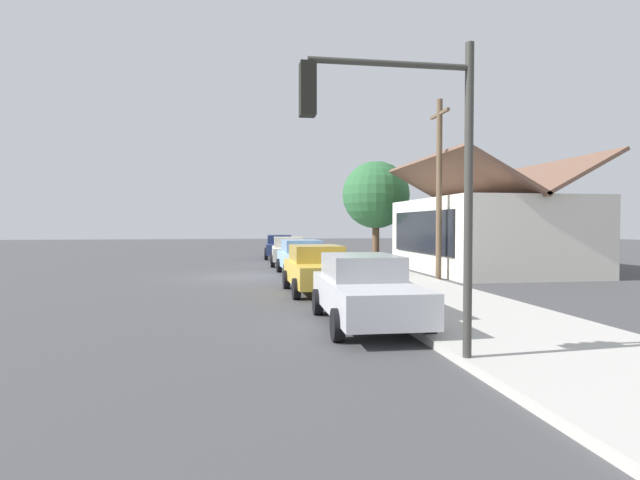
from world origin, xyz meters
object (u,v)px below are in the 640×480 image
object	(u,v)px
car_ivory	(288,251)
car_skyblue	(302,257)
car_mustard	(318,269)
utility_pole_wooden	(439,186)
car_silver	(365,289)
fire_hydrant_red	(332,264)
car_navy	(279,246)
traffic_light_main	(405,149)
shade_tree	(376,195)

from	to	relation	value
car_ivory	car_skyblue	world-z (taller)	same
car_mustard	utility_pole_wooden	xyz separation A→B (m)	(-3.13, 5.60, 3.11)
car_silver	utility_pole_wooden	distance (m)	10.68
utility_pole_wooden	fire_hydrant_red	size ratio (longest dim) A/B	10.56
car_navy	car_ivory	distance (m)	5.93
car_skyblue	traffic_light_main	xyz separation A→B (m)	(15.40, -0.31, 2.67)
car_skyblue	car_mustard	bearing A→B (deg)	-3.93
shade_tree	traffic_light_main	world-z (taller)	shade_tree
shade_tree	utility_pole_wooden	bearing A→B (deg)	-1.00
car_skyblue	car_ivory	bearing A→B (deg)	179.44
shade_tree	utility_pole_wooden	world-z (taller)	utility_pole_wooden
car_skyblue	car_silver	distance (m)	11.73
fire_hydrant_red	utility_pole_wooden	bearing A→B (deg)	53.42
car_mustard	shade_tree	xyz separation A→B (m)	(-13.59, 5.78, 3.32)
car_ivory	shade_tree	distance (m)	6.80
fire_hydrant_red	shade_tree	bearing A→B (deg)	150.84
car_silver	traffic_light_main	distance (m)	4.55
car_ivory	traffic_light_main	distance (m)	21.15
car_ivory	utility_pole_wooden	world-z (taller)	utility_pole_wooden
car_mustard	car_navy	bearing A→B (deg)	178.52
car_ivory	car_silver	distance (m)	17.31
car_skyblue	fire_hydrant_red	bearing A→B (deg)	85.46
shade_tree	car_mustard	bearing A→B (deg)	-23.04
car_mustard	utility_pole_wooden	bearing A→B (deg)	118.00
car_silver	car_navy	bearing A→B (deg)	-178.25
car_navy	shade_tree	distance (m)	7.76
car_navy	car_silver	bearing A→B (deg)	3.33
car_navy	fire_hydrant_red	xyz separation A→B (m)	(11.58, 1.52, -0.32)
car_ivory	utility_pole_wooden	distance (m)	10.67
utility_pole_wooden	traffic_light_main	bearing A→B (deg)	-24.60
car_ivory	fire_hydrant_red	size ratio (longest dim) A/B	6.34
car_navy	utility_pole_wooden	distance (m)	15.87
car_navy	car_ivory	size ratio (longest dim) A/B	1.10
car_ivory	car_mustard	size ratio (longest dim) A/B	1.03
car_mustard	car_silver	world-z (taller)	same
shade_tree	utility_pole_wooden	xyz separation A→B (m)	(10.46, -0.18, -0.21)
car_navy	car_silver	xyz separation A→B (m)	(23.24, 0.15, 0.00)
shade_tree	traffic_light_main	distance (m)	23.57
car_skyblue	car_silver	bearing A→B (deg)	-1.73
traffic_light_main	utility_pole_wooden	bearing A→B (deg)	155.40
fire_hydrant_red	car_navy	bearing A→B (deg)	-172.54
shade_tree	utility_pole_wooden	distance (m)	10.47
car_navy	fire_hydrant_red	bearing A→B (deg)	10.43
car_ivory	shade_tree	xyz separation A→B (m)	(-1.84, 5.64, 3.32)
car_skyblue	car_silver	size ratio (longest dim) A/B	0.98
traffic_light_main	fire_hydrant_red	world-z (taller)	traffic_light_main
traffic_light_main	car_mustard	bearing A→B (deg)	179.63
fire_hydrant_red	car_silver	bearing A→B (deg)	-6.70
traffic_light_main	car_silver	bearing A→B (deg)	175.50
car_mustard	fire_hydrant_red	xyz separation A→B (m)	(-6.10, 1.60, -0.32)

